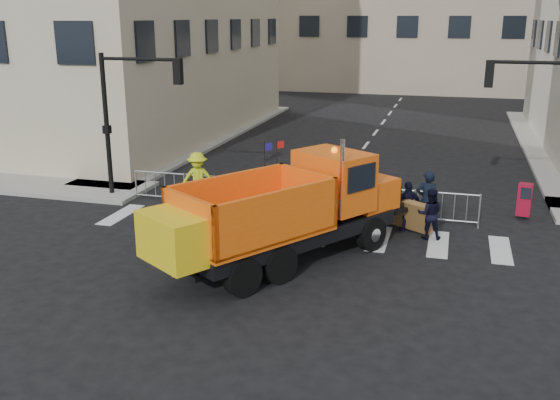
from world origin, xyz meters
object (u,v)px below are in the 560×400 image
(worker, at_px, (198,179))
(newspaper_box, at_px, (524,200))
(cop_a, at_px, (427,200))
(plow_truck, at_px, (283,210))
(cop_b, at_px, (430,214))
(cop_c, at_px, (408,206))

(worker, relative_size, newspaper_box, 1.76)
(cop_a, distance_m, worker, 7.94)
(plow_truck, relative_size, worker, 4.57)
(cop_a, bearing_deg, cop_b, 92.71)
(cop_c, bearing_deg, cop_a, -179.72)
(plow_truck, bearing_deg, newspaper_box, -15.61)
(cop_a, distance_m, newspaper_box, 3.70)
(plow_truck, bearing_deg, worker, 79.72)
(cop_a, relative_size, cop_b, 1.22)
(cop_b, xyz_separation_m, worker, (-8.08, 0.87, 0.32))
(cop_a, bearing_deg, cop_c, 27.25)
(worker, xyz_separation_m, newspaper_box, (11.08, 1.97, -0.42))
(cop_a, height_order, cop_b, cop_a)
(worker, bearing_deg, cop_a, -16.05)
(cop_c, bearing_deg, plow_truck, 16.66)
(cop_c, xyz_separation_m, newspaper_box, (3.71, 2.31, -0.13))
(cop_a, relative_size, newspaper_box, 1.77)
(cop_a, xyz_separation_m, newspaper_box, (3.14, 1.93, -0.27))
(plow_truck, height_order, cop_a, plow_truck)
(plow_truck, height_order, cop_b, plow_truck)
(worker, bearing_deg, cop_b, -22.41)
(worker, bearing_deg, cop_c, -18.95)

